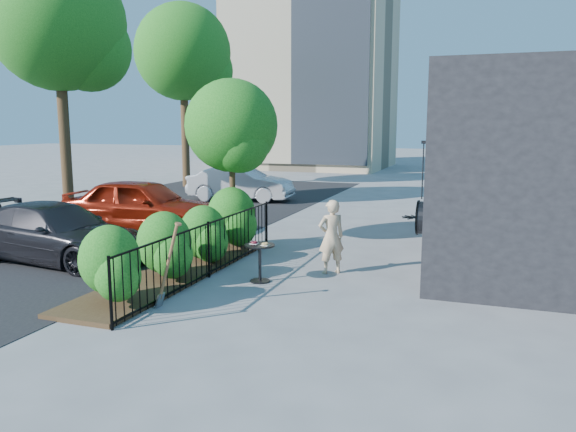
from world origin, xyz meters
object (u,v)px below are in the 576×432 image
at_px(street_tree_far, 184,58).
at_px(car_darkgrey, 56,233).
at_px(shovel, 167,270).
at_px(cafe_table, 260,256).
at_px(car_red, 143,205).
at_px(car_silver, 241,183).
at_px(woman, 331,237).
at_px(street_tree_near, 59,31).
at_px(patio_tree, 233,131).

distance_m(street_tree_far, car_darkgrey, 15.59).
xyz_separation_m(street_tree_far, shovel, (8.68, -15.85, -5.28)).
bearing_deg(cafe_table, car_red, 144.67).
bearing_deg(car_silver, woman, -150.19).
bearing_deg(car_darkgrey, car_red, 7.60).
relative_size(street_tree_near, car_darkgrey, 1.92).
relative_size(patio_tree, cafe_table, 5.16).
height_order(street_tree_near, street_tree_far, same).
relative_size(cafe_table, shovel, 0.52).
xyz_separation_m(patio_tree, woman, (2.87, -1.66, -2.03)).
xyz_separation_m(cafe_table, car_red, (-4.88, 3.46, 0.25)).
distance_m(street_tree_near, car_darkgrey, 9.22).
bearing_deg(car_silver, car_darkgrey, 177.78).
bearing_deg(car_red, woman, -116.10).
bearing_deg(patio_tree, woman, -29.98).
relative_size(patio_tree, car_red, 0.90).
distance_m(street_tree_near, street_tree_far, 8.00).
distance_m(street_tree_near, car_red, 7.34).
xyz_separation_m(shovel, car_darkgrey, (-3.96, 1.96, -0.01)).
relative_size(car_silver, car_darkgrey, 0.94).
distance_m(car_red, car_silver, 6.81).
distance_m(woman, car_silver, 11.08).
xyz_separation_m(shovel, car_silver, (-4.26, 12.21, 0.03)).
bearing_deg(street_tree_near, street_tree_far, 90.00).
xyz_separation_m(street_tree_near, car_red, (4.60, -2.45, -5.17)).
distance_m(cafe_table, car_darkgrey, 4.76).
bearing_deg(patio_tree, cafe_table, -56.70).
bearing_deg(car_red, street_tree_near, 57.85).
xyz_separation_m(patio_tree, car_silver, (-3.28, 7.56, -2.10)).
distance_m(patio_tree, car_red, 3.78).
bearing_deg(street_tree_near, cafe_table, -31.93).
distance_m(street_tree_near, woman, 12.73).
relative_size(woman, car_darkgrey, 0.34).
xyz_separation_m(cafe_table, car_darkgrey, (-4.76, 0.02, 0.13)).
distance_m(cafe_table, car_silver, 11.45).
relative_size(street_tree_far, car_darkgrey, 1.92).
height_order(patio_tree, woman, patio_tree).
height_order(patio_tree, cafe_table, patio_tree).
height_order(patio_tree, street_tree_far, street_tree_far).
relative_size(patio_tree, shovel, 2.70).
height_order(cafe_table, woman, woman).
xyz_separation_m(street_tree_far, car_darkgrey, (4.72, -13.89, -5.29)).
bearing_deg(street_tree_far, patio_tree, -55.49).
xyz_separation_m(patio_tree, street_tree_near, (-7.70, 3.20, 3.15)).
distance_m(woman, car_darkgrey, 5.94).
relative_size(patio_tree, street_tree_far, 0.48).
height_order(woman, car_red, car_red).
height_order(street_tree_near, cafe_table, street_tree_near).
distance_m(patio_tree, cafe_table, 3.95).
xyz_separation_m(street_tree_far, car_silver, (4.42, -3.64, -5.25)).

